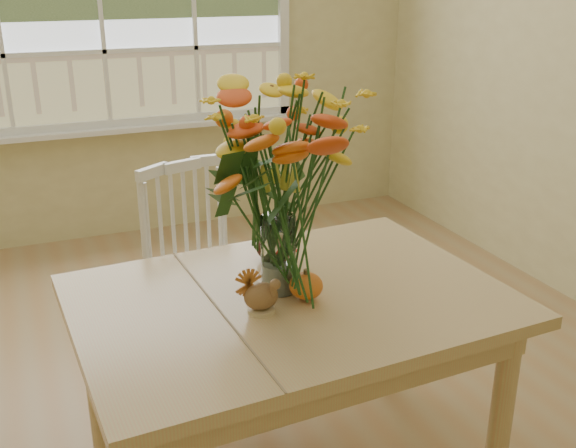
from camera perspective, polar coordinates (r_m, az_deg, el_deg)
name	(u,v)px	position (r m, az deg, el deg)	size (l,w,h in m)	color
floor	(227,444)	(2.56, -5.23, -18.05)	(4.00, 4.50, 0.01)	#AA8052
wall_back	(100,15)	(4.21, -15.64, 16.65)	(4.00, 0.02, 2.70)	#C9BC80
dining_table	(291,321)	(2.08, 0.21, -8.24)	(1.31, 0.97, 0.68)	tan
windsor_chair	(199,263)	(2.72, -7.54, -3.31)	(0.50, 0.49, 0.88)	white
flower_vase	(278,179)	(1.93, -0.87, 3.86)	(0.50, 0.50, 0.59)	white
pumpkin	(306,287)	(1.99, 1.54, -5.36)	(0.10, 0.10, 0.08)	#D15A18
turkey_figurine	(261,296)	(1.91, -2.30, -6.15)	(0.11, 0.08, 0.12)	#CCB78C
dark_gourd	(269,249)	(2.26, -1.66, -2.14)	(0.13, 0.09, 0.07)	#38160F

